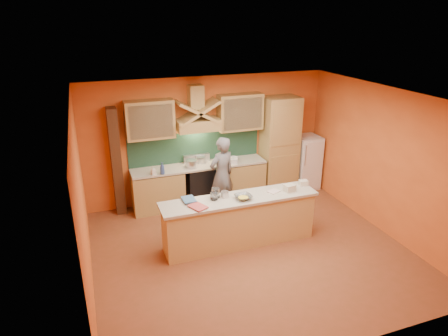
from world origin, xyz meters
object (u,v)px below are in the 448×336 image
object	(u,v)px
person	(222,175)
kitchen_scale	(225,195)
mixing_bowl	(243,197)
fridge	(306,162)
stove	(200,184)

from	to	relation	value
person	kitchen_scale	world-z (taller)	person
kitchen_scale	mixing_bowl	distance (m)	0.34
fridge	person	world-z (taller)	person
person	mixing_bowl	xyz separation A→B (m)	(-0.10, -1.44, 0.14)
fridge	kitchen_scale	distance (m)	3.30
person	kitchen_scale	size ratio (longest dim) A/B	15.48
stove	person	size ratio (longest dim) A/B	0.54
stove	person	distance (m)	0.75
stove	mixing_bowl	world-z (taller)	mixing_bowl
person	kitchen_scale	xyz separation A→B (m)	(-0.38, -1.25, 0.15)
kitchen_scale	mixing_bowl	world-z (taller)	kitchen_scale
fridge	person	distance (m)	2.44
kitchen_scale	mixing_bowl	size ratio (longest dim) A/B	0.36
fridge	mixing_bowl	world-z (taller)	fridge
stove	kitchen_scale	xyz separation A→B (m)	(-0.05, -1.80, 0.54)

